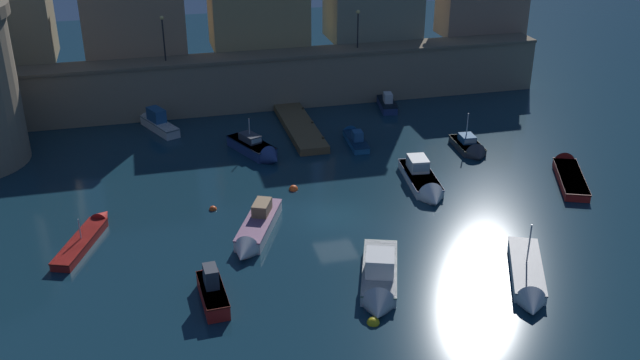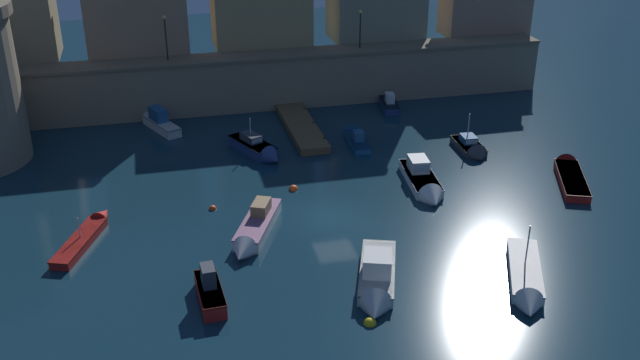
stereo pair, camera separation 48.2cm
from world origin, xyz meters
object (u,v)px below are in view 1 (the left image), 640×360
Objects in this scene: quay_lamp_0 at (163,31)px; moored_boat_9 at (528,281)px; moored_boat_5 at (379,280)px; moored_boat_13 at (471,148)px; quay_lamp_1 at (358,23)px; moored_boat_1 at (354,137)px; mooring_buoy_1 at (293,190)px; moored_boat_8 at (424,182)px; mooring_buoy_2 at (373,323)px; moored_boat_7 at (211,287)px; moored_boat_2 at (568,172)px; moored_boat_12 at (88,234)px; moored_boat_3 at (156,121)px; moored_boat_6 at (385,101)px; mooring_buoy_0 at (213,210)px; moored_boat_11 at (257,149)px; moored_boat_0 at (255,230)px.

moored_boat_9 is (16.47, -31.18, -6.78)m from quay_lamp_0.
moored_boat_13 is at bearing 161.16° from moored_boat_5.
quay_lamp_1 is 12.09m from moored_boat_1.
mooring_buoy_1 is at bearing -119.40° from quay_lamp_1.
moored_boat_8 is at bearing -46.29° from moored_boat_13.
moored_boat_7 is at bearing 150.43° from mooring_buoy_2.
mooring_buoy_1 is (-18.99, 2.56, -0.31)m from moored_boat_2.
moored_boat_9 reaches higher than moored_boat_12.
moored_boat_3 is at bearing 0.85° from moored_boat_7.
moored_boat_5 is at bearing -73.33° from quay_lamp_0.
moored_boat_1 is 8.85m from moored_boat_6.
quay_lamp_0 is 31.45m from moored_boat_5.
moored_boat_9 is (17.84, -28.10, -0.25)m from moored_boat_3.
moored_boat_13 is at bearing 53.29° from mooring_buoy_2.
moored_boat_3 is at bearing -123.25° from moored_boat_9.
moored_boat_2 is at bearing -7.68° from mooring_buoy_1.
moored_boat_1 is at bearing 36.21° from mooring_buoy_0.
moored_boat_11 is (-10.81, 20.64, 0.17)m from moored_boat_9.
moored_boat_11 is 9.13× the size of mooring_buoy_2.
mooring_buoy_0 is (2.80, -15.35, -0.58)m from moored_boat_3.
quay_lamp_1 is at bearing -176.49° from moored_boat_8.
moored_boat_8 is at bearing 109.31° from moored_boat_2.
moored_boat_13 is 22.78m from mooring_buoy_2.
mooring_buoy_0 is (-2.04, 4.13, -0.48)m from moored_boat_0.
moored_boat_7 is 13.09m from mooring_buoy_1.
moored_boat_5 is at bearing -35.42° from moored_boat_13.
quay_lamp_0 is 7.35m from moored_boat_3.
moored_boat_3 is 25.08m from moored_boat_13.
moored_boat_0 is 1.57× the size of moored_boat_13.
moored_boat_5 is at bearing -14.16° from moored_boat_11.
quay_lamp_1 reaches higher than moored_boat_9.
moored_boat_2 is 14.87× the size of mooring_buoy_0.
moored_boat_6 is at bearing 167.77° from moored_boat_0.
moored_boat_0 is 0.96× the size of moored_boat_5.
moored_boat_1 is (-3.13, -9.68, -6.53)m from quay_lamp_1.
moored_boat_6 is 30.36m from moored_boat_12.
moored_boat_11 is at bearing 99.46° from moored_boat_1.
quay_lamp_1 is at bearing -14.77° from moored_boat_1.
mooring_buoy_2 is (7.61, -32.24, -7.11)m from quay_lamp_0.
moored_boat_0 is 14.13× the size of mooring_buoy_0.
quay_lamp_1 is 0.46× the size of moored_boat_9.
mooring_buoy_2 is at bearing -58.83° from moored_boat_9.
moored_boat_11 is 6.49m from mooring_buoy_1.
moored_boat_11 is at bearing -135.85° from quay_lamp_1.
moored_boat_7 is at bearing 147.60° from moored_boat_1.
moored_boat_1 is 7.78m from moored_boat_11.
moored_boat_2 is 1.58× the size of moored_boat_7.
quay_lamp_0 reaches higher than moored_boat_9.
quay_lamp_1 is (16.52, 0.00, -0.23)m from quay_lamp_0.
moored_boat_11 is 1.32× the size of moored_boat_13.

